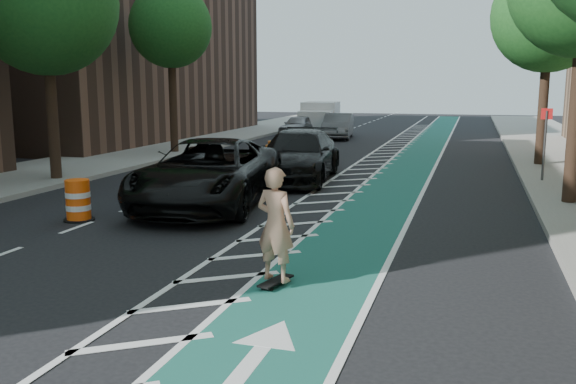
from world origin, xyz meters
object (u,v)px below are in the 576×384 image
at_px(skateboarder, 276,224).
at_px(suv_near, 209,173).
at_px(barrel_a, 78,201).
at_px(suv_far, 298,156).

bearing_deg(skateboarder, suv_near, -42.24).
distance_m(skateboarder, barrel_a, 6.86).
relative_size(suv_near, suv_far, 1.11).
relative_size(skateboarder, suv_far, 0.32).
bearing_deg(suv_far, barrel_a, -118.26).
relative_size(skateboarder, barrel_a, 1.86).
relative_size(suv_near, barrel_a, 6.47).
bearing_deg(barrel_a, suv_far, 66.45).
bearing_deg(skateboarder, barrel_a, -13.40).
xyz_separation_m(suv_near, suv_far, (1.04, 5.01, -0.05)).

